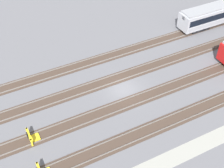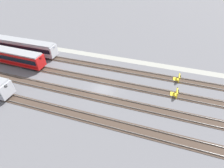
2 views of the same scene
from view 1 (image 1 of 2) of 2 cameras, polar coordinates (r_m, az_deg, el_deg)
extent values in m
plane|color=slate|center=(42.57, 2.21, -1.03)|extent=(400.00, 400.00, 0.00)
cube|color=#9E9E93|center=(36.19, 11.74, -12.80)|extent=(54.00, 2.00, 0.01)
cube|color=#47382D|center=(38.24, 7.74, -7.93)|extent=(90.00, 2.23, 0.06)
cube|color=slate|center=(38.53, 7.18, -7.11)|extent=(90.00, 0.07, 0.15)
cube|color=slate|center=(37.80, 8.35, -8.57)|extent=(90.00, 0.07, 0.15)
cube|color=#47382D|center=(41.01, 3.91, -3.15)|extent=(90.00, 2.24, 0.06)
cube|color=slate|center=(41.37, 3.42, -2.42)|extent=(90.00, 0.07, 0.15)
cube|color=slate|center=(40.52, 4.43, -3.69)|extent=(90.00, 0.07, 0.15)
cube|color=#47382D|center=(44.19, 0.63, 1.00)|extent=(90.00, 2.24, 0.06)
cube|color=slate|center=(44.60, 0.20, 1.64)|extent=(90.00, 0.07, 0.15)
cube|color=slate|center=(43.65, 1.06, 0.55)|extent=(90.00, 0.07, 0.15)
cube|color=#47382D|center=(47.69, -2.20, 4.56)|extent=(90.00, 2.23, 0.06)
cube|color=slate|center=(48.15, -2.58, 5.12)|extent=(90.00, 0.07, 0.15)
cube|color=slate|center=(47.11, -1.83, 4.19)|extent=(90.00, 0.07, 0.15)
cube|color=#9EA0A8|center=(59.52, 19.75, 11.80)|extent=(17.67, 3.00, 0.54)
cube|color=blue|center=(53.11, 12.97, 11.69)|extent=(0.09, 0.70, 0.56)
cube|color=black|center=(56.45, 15.33, 9.98)|extent=(3.62, 2.27, 0.70)
cube|color=yellow|center=(35.00, -13.44, -14.37)|extent=(0.18, 0.18, 1.15)
cube|color=yellow|center=(38.14, -15.21, -8.38)|extent=(0.18, 0.18, 1.15)
cube|color=yellow|center=(36.97, -14.46, -10.35)|extent=(0.18, 0.18, 1.15)
cube|color=yellow|center=(37.23, -14.96, -8.94)|extent=(0.25, 2.00, 0.30)
cube|color=yellow|center=(37.95, -13.92, -9.54)|extent=(1.10, 1.08, 0.18)
cube|color=black|center=(37.22, -15.23, -9.03)|extent=(0.12, 0.60, 0.44)
camera|label=2|loc=(52.02, -24.14, 31.96)|focal=28.00mm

